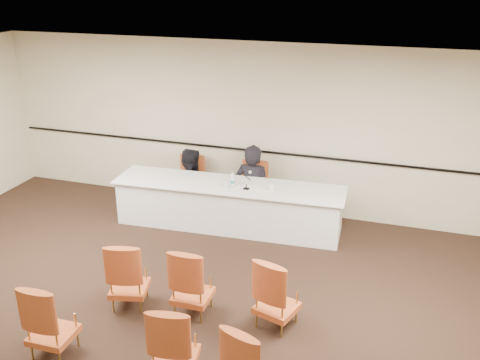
# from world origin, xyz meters

# --- Properties ---
(floor) EXTENTS (10.00, 10.00, 0.00)m
(floor) POSITION_xyz_m (0.00, 0.00, 0.00)
(floor) COLOR black
(floor) RESTS_ON ground
(ceiling) EXTENTS (10.00, 10.00, 0.00)m
(ceiling) POSITION_xyz_m (0.00, 0.00, 3.00)
(ceiling) COLOR silver
(ceiling) RESTS_ON ground
(wall_back) EXTENTS (10.00, 0.04, 3.00)m
(wall_back) POSITION_xyz_m (0.00, 4.00, 1.50)
(wall_back) COLOR beige
(wall_back) RESTS_ON ground
(wall_rail) EXTENTS (9.80, 0.04, 0.03)m
(wall_rail) POSITION_xyz_m (0.00, 3.96, 1.10)
(wall_rail) COLOR black
(wall_rail) RESTS_ON wall_back
(panel_table) EXTENTS (3.92, 1.10, 0.78)m
(panel_table) POSITION_xyz_m (-0.31, 3.07, 0.39)
(panel_table) COLOR silver
(panel_table) RESTS_ON ground
(panelist_main) EXTENTS (0.67, 0.45, 1.81)m
(panelist_main) POSITION_xyz_m (-0.06, 3.65, 0.40)
(panelist_main) COLOR black
(panelist_main) RESTS_ON ground
(panelist_main_chair) EXTENTS (0.53, 0.53, 0.95)m
(panelist_main_chair) POSITION_xyz_m (-0.06, 3.65, 0.47)
(panelist_main_chair) COLOR #AC481E
(panelist_main_chair) RESTS_ON ground
(panelist_second) EXTENTS (0.91, 0.77, 1.64)m
(panelist_second) POSITION_xyz_m (-1.24, 3.59, 0.32)
(panelist_second) COLOR black
(panelist_second) RESTS_ON ground
(panelist_second_chair) EXTENTS (0.53, 0.53, 0.95)m
(panelist_second_chair) POSITION_xyz_m (-1.24, 3.59, 0.47)
(panelist_second_chair) COLOR #AC481E
(panelist_second_chair) RESTS_ON ground
(papers) EXTENTS (0.35, 0.30, 0.00)m
(papers) POSITION_xyz_m (0.13, 3.04, 0.78)
(papers) COLOR white
(papers) RESTS_ON panel_table
(microphone) EXTENTS (0.12, 0.21, 0.28)m
(microphone) POSITION_xyz_m (0.04, 2.96, 0.92)
(microphone) COLOR black
(microphone) RESTS_ON panel_table
(water_bottle) EXTENTS (0.08, 0.08, 0.23)m
(water_bottle) POSITION_xyz_m (-0.23, 3.05, 0.89)
(water_bottle) COLOR teal
(water_bottle) RESTS_ON panel_table
(drinking_glass) EXTENTS (0.08, 0.08, 0.10)m
(drinking_glass) POSITION_xyz_m (-0.30, 2.93, 0.83)
(drinking_glass) COLOR silver
(drinking_glass) RESTS_ON panel_table
(coffee_cup) EXTENTS (0.08, 0.08, 0.12)m
(coffee_cup) POSITION_xyz_m (0.44, 3.01, 0.84)
(coffee_cup) COLOR white
(coffee_cup) RESTS_ON panel_table
(aud_chair_front_left) EXTENTS (0.61, 0.61, 0.95)m
(aud_chair_front_left) POSITION_xyz_m (-0.79, 0.51, 0.47)
(aud_chair_front_left) COLOR #AC481E
(aud_chair_front_left) RESTS_ON ground
(aud_chair_front_mid) EXTENTS (0.51, 0.51, 0.95)m
(aud_chair_front_mid) POSITION_xyz_m (0.06, 0.61, 0.47)
(aud_chair_front_mid) COLOR #AC481E
(aud_chair_front_mid) RESTS_ON ground
(aud_chair_front_right) EXTENTS (0.62, 0.62, 0.95)m
(aud_chair_front_right) POSITION_xyz_m (1.14, 0.69, 0.47)
(aud_chair_front_right) COLOR #AC481E
(aud_chair_front_right) RESTS_ON ground
(aud_chair_back_left) EXTENTS (0.51, 0.51, 0.95)m
(aud_chair_back_left) POSITION_xyz_m (-1.15, -0.60, 0.47)
(aud_chair_back_left) COLOR #AC481E
(aud_chair_back_left) RESTS_ON ground
(aud_chair_back_mid) EXTENTS (0.57, 0.57, 0.95)m
(aud_chair_back_mid) POSITION_xyz_m (0.34, -0.53, 0.47)
(aud_chair_back_mid) COLOR #AC481E
(aud_chair_back_mid) RESTS_ON ground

